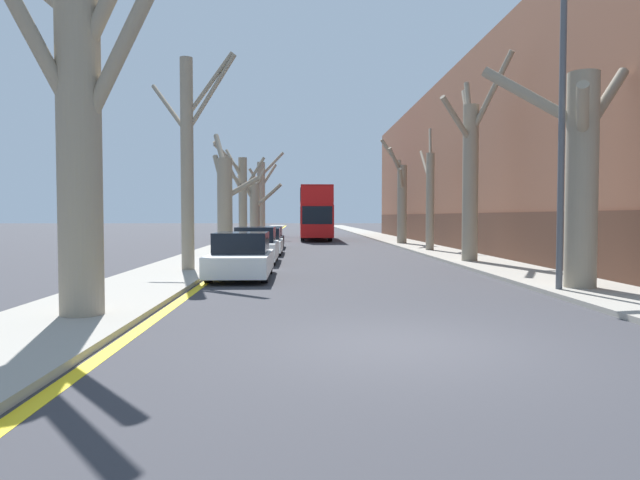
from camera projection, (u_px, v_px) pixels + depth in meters
ground_plane at (405, 346)px, 8.54m from camera, size 300.00×300.00×0.00m
sidewalk_left at (257, 235)px, 58.25m from camera, size 2.78×120.00×0.12m
sidewalk_right at (372, 235)px, 58.68m from camera, size 2.78×120.00×0.12m
building_facade_right at (515, 165)px, 36.59m from camera, size 10.08×49.57×10.54m
kerb_line_stripe at (273, 235)px, 58.31m from camera, size 0.24×120.00×0.01m
street_tree_left_0 at (78, 133)px, 10.42m from camera, size 3.72×2.47×7.40m
street_tree_left_1 at (188, 156)px, 19.42m from camera, size 3.34×2.13×7.57m
street_tree_left_2 at (225, 201)px, 29.18m from camera, size 2.63×2.30×6.39m
street_tree_left_3 at (241, 193)px, 39.35m from camera, size 3.58×3.88×6.97m
street_tree_left_4 at (254, 205)px, 48.42m from camera, size 5.18×2.75×6.07m
street_tree_left_5 at (262, 195)px, 58.18m from camera, size 3.65×2.85×8.63m
street_tree_right_0 at (580, 172)px, 14.53m from camera, size 3.94×2.65×5.96m
street_tree_right_1 at (471, 171)px, 23.18m from camera, size 2.83×3.53×8.28m
street_tree_right_2 at (430, 197)px, 30.95m from camera, size 0.58×3.07×6.89m
street_tree_right_3 at (401, 199)px, 38.61m from camera, size 1.89×2.41×7.16m
double_decker_bus at (315, 210)px, 47.50m from camera, size 2.50×11.61×4.29m
parked_car_0 at (241, 257)px, 17.92m from camera, size 1.84×4.36×1.43m
parked_car_1 at (256, 246)px, 23.74m from camera, size 1.79×4.12×1.49m
parked_car_2 at (264, 242)px, 29.03m from camera, size 1.89×4.13×1.35m
parked_car_3 at (269, 238)px, 34.65m from camera, size 1.71×4.11×1.33m
lamp_post at (559, 97)px, 14.06m from camera, size 1.40×0.20×8.82m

